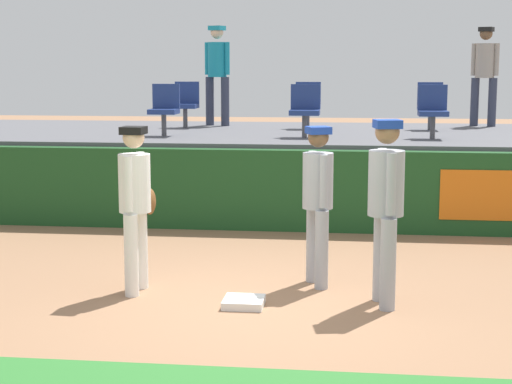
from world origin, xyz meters
name	(u,v)px	position (x,y,z in m)	size (l,w,h in m)	color
ground_plane	(262,308)	(0.00, 0.00, 0.00)	(60.00, 60.00, 0.00)	#936B4C
first_base	(244,302)	(-0.19, 0.04, 0.04)	(0.40, 0.40, 0.08)	white
player_fielder_home	(136,197)	(-1.38, 0.44, 1.01)	(0.35, 0.54, 1.75)	white
player_runner_visitor	(318,194)	(0.49, 0.94, 1.00)	(0.42, 0.46, 1.73)	#9EA3AD
player_coach_visitor	(386,199)	(1.19, 0.25, 1.08)	(0.41, 0.51, 1.86)	#9EA3AD
field_wall	(294,190)	(0.01, 3.93, 0.59)	(18.00, 0.26, 1.17)	#19471E
bleacher_platform	(305,167)	(0.00, 6.50, 0.62)	(18.00, 4.80, 1.23)	#59595E
seat_front_center	(305,108)	(0.06, 5.37, 1.70)	(0.47, 0.44, 0.84)	#4C4C51
seat_back_center	(308,103)	(0.00, 7.17, 1.70)	(0.45, 0.44, 0.84)	#4C4C51
seat_back_left	(186,102)	(-2.24, 7.17, 1.70)	(0.45, 0.44, 0.84)	#4C4C51
seat_back_right	(430,103)	(2.17, 7.17, 1.70)	(0.44, 0.44, 0.84)	#4C4C51
seat_front_left	(165,107)	(-2.21, 5.37, 1.70)	(0.45, 0.44, 0.84)	#4C4C51
seat_front_right	(433,109)	(2.06, 5.37, 1.70)	(0.45, 0.44, 0.84)	#4C4C51
spectator_hooded	(485,69)	(3.24, 8.20, 2.30)	(0.49, 0.45, 1.84)	#33384C
spectator_capped	(217,68)	(-1.75, 7.77, 2.32)	(0.50, 0.45, 1.87)	#33384C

